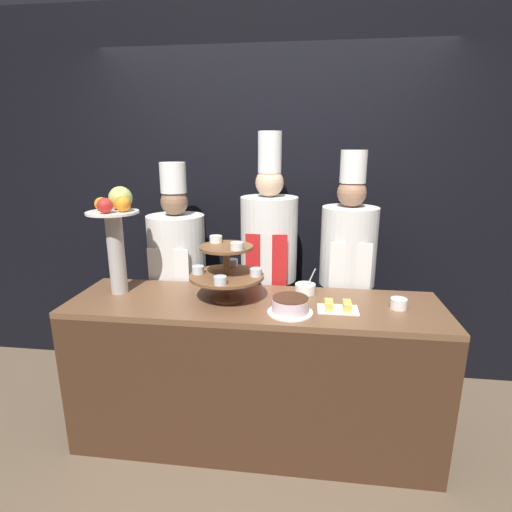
# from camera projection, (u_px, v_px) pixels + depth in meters

# --- Properties ---
(ground_plane) EXTENTS (14.00, 14.00, 0.00)m
(ground_plane) POSITION_uv_depth(u_px,v_px,m) (247.00, 472.00, 2.28)
(ground_plane) COLOR brown
(wall_back) EXTENTS (10.00, 0.06, 2.80)m
(wall_back) POSITION_uv_depth(u_px,v_px,m) (269.00, 201.00, 3.07)
(wall_back) COLOR black
(wall_back) RESTS_ON ground_plane
(buffet_counter) EXTENTS (2.17, 0.60, 0.93)m
(buffet_counter) POSITION_uv_depth(u_px,v_px,m) (254.00, 372.00, 2.45)
(buffet_counter) COLOR #422819
(buffet_counter) RESTS_ON ground_plane
(tiered_stand) EXTENTS (0.44, 0.44, 0.37)m
(tiered_stand) POSITION_uv_depth(u_px,v_px,m) (227.00, 269.00, 2.31)
(tiered_stand) COLOR brown
(tiered_stand) RESTS_ON buffet_counter
(fruit_pedestal) EXTENTS (0.30, 0.30, 0.65)m
(fruit_pedestal) POSITION_uv_depth(u_px,v_px,m) (116.00, 226.00, 2.38)
(fruit_pedestal) COLOR #B2ADA8
(fruit_pedestal) RESTS_ON buffet_counter
(cake_round) EXTENTS (0.25, 0.25, 0.09)m
(cake_round) POSITION_uv_depth(u_px,v_px,m) (290.00, 306.00, 2.16)
(cake_round) COLOR white
(cake_round) RESTS_ON buffet_counter
(cup_white) EXTENTS (0.09, 0.09, 0.06)m
(cup_white) POSITION_uv_depth(u_px,v_px,m) (399.00, 303.00, 2.22)
(cup_white) COLOR white
(cup_white) RESTS_ON buffet_counter
(cake_square_tray) EXTENTS (0.22, 0.14, 0.05)m
(cake_square_tray) POSITION_uv_depth(u_px,v_px,m) (338.00, 307.00, 2.20)
(cake_square_tray) COLOR white
(cake_square_tray) RESTS_ON buffet_counter
(serving_bowl_far) EXTENTS (0.13, 0.13, 0.16)m
(serving_bowl_far) POSITION_uv_depth(u_px,v_px,m) (305.00, 288.00, 2.46)
(serving_bowl_far) COLOR white
(serving_bowl_far) RESTS_ON buffet_counter
(chef_left) EXTENTS (0.41, 0.41, 1.70)m
(chef_left) POSITION_uv_depth(u_px,v_px,m) (178.00, 272.00, 2.91)
(chef_left) COLOR black
(chef_left) RESTS_ON ground_plane
(chef_center_left) EXTENTS (0.39, 0.39, 1.90)m
(chef_center_left) POSITION_uv_depth(u_px,v_px,m) (269.00, 263.00, 2.80)
(chef_center_left) COLOR black
(chef_center_left) RESTS_ON ground_plane
(chef_center_right) EXTENTS (0.38, 0.38, 1.78)m
(chef_center_right) POSITION_uv_depth(u_px,v_px,m) (347.00, 270.00, 2.74)
(chef_center_right) COLOR black
(chef_center_right) RESTS_ON ground_plane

